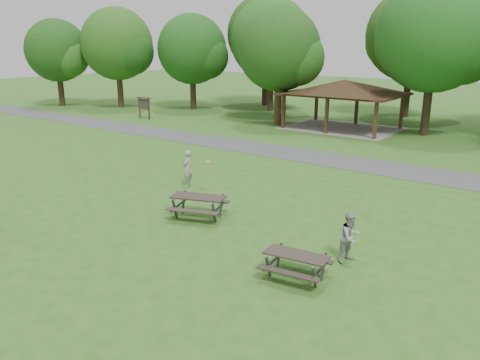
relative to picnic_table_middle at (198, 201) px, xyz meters
name	(u,v)px	position (x,y,z in m)	size (l,w,h in m)	color
ground	(146,238)	(-0.12, -2.54, -0.65)	(160.00, 160.00, 0.00)	#2D5E1B
asphalt_path	(331,160)	(-0.12, 11.46, -0.64)	(120.00, 3.20, 0.02)	#444447
pavilion	(344,89)	(-4.12, 21.46, 2.41)	(8.60, 7.01, 3.76)	#311D12
notice_board	(144,104)	(-20.12, 15.46, 0.66)	(1.60, 0.30, 1.88)	#382514
tree_row_a	(118,46)	(-28.03, 19.49, 5.51)	(7.56, 7.20, 9.97)	black
tree_row_b	(193,51)	(-21.04, 22.99, 5.02)	(7.14, 6.80, 9.28)	black
tree_row_c	(272,42)	(-14.03, 26.49, 5.89)	(8.19, 7.80, 10.67)	black
tree_row_d	(280,52)	(-9.04, 19.99, 5.12)	(6.93, 6.60, 9.27)	#322416
tree_row_e	(436,38)	(1.98, 22.49, 6.13)	(8.40, 8.00, 11.02)	black
tree_deep_a	(266,36)	(-17.02, 29.99, 6.48)	(8.40, 8.00, 11.38)	black
tree_deep_b	(414,38)	(-2.02, 30.49, 6.24)	(8.40, 8.00, 11.13)	black
tree_flank_left	(58,52)	(-34.04, 16.49, 4.88)	(6.72, 6.40, 8.93)	black
picnic_table_middle	(198,201)	(0.00, 0.00, 0.00)	(2.47, 2.23, 0.88)	#2C2420
picnic_table_far	(296,260)	(5.41, -1.98, -0.08)	(1.96, 1.66, 0.77)	#2C2420
frisbee_in_flight	(208,161)	(-1.40, 2.24, 0.90)	(0.23, 0.23, 0.02)	yellow
frisbee_thrower	(187,168)	(-3.13, 2.77, 0.20)	(0.62, 0.41, 1.70)	#98989A
frisbee_catcher	(350,237)	(6.15, -0.04, 0.13)	(0.75, 0.59, 1.55)	#949496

